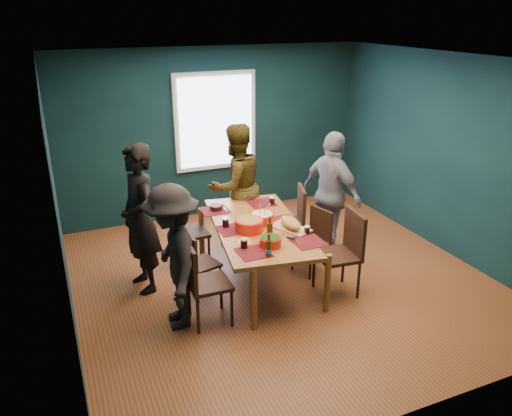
{
  "coord_description": "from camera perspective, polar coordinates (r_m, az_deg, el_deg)",
  "views": [
    {
      "loc": [
        -2.48,
        -5.04,
        3.21
      ],
      "look_at": [
        -0.31,
        0.08,
        0.99
      ],
      "focal_mm": 35.0,
      "sensor_mm": 36.0,
      "label": 1
    }
  ],
  "objects": [
    {
      "name": "room",
      "position": [
        6.13,
        1.99,
        4.32
      ],
      "size": [
        5.01,
        5.01,
        2.71
      ],
      "color": "#99542C",
      "rests_on": "ground"
    },
    {
      "name": "dining_table",
      "position": [
        6.09,
        0.24,
        -2.6
      ],
      "size": [
        1.32,
        2.16,
        0.77
      ],
      "rotation": [
        0.0,
        0.0,
        -0.16
      ],
      "color": "brown",
      "rests_on": "floor"
    },
    {
      "name": "chair_left_far",
      "position": [
        6.57,
        -8.33,
        -2.19
      ],
      "size": [
        0.44,
        0.44,
        0.97
      ],
      "rotation": [
        0.0,
        0.0,
        0.02
      ],
      "color": "black",
      "rests_on": "floor"
    },
    {
      "name": "chair_left_mid",
      "position": [
        5.9,
        -6.98,
        -5.91
      ],
      "size": [
        0.46,
        0.46,
        0.83
      ],
      "rotation": [
        0.0,
        0.0,
        0.27
      ],
      "color": "black",
      "rests_on": "floor"
    },
    {
      "name": "chair_left_near",
      "position": [
        5.37,
        -6.34,
        -7.9
      ],
      "size": [
        0.45,
        0.45,
        0.97
      ],
      "rotation": [
        0.0,
        0.0,
        -0.03
      ],
      "color": "black",
      "rests_on": "floor"
    },
    {
      "name": "chair_right_far",
      "position": [
        6.81,
        4.27,
        -0.99
      ],
      "size": [
        0.57,
        0.57,
        1.0
      ],
      "rotation": [
        0.0,
        0.0,
        -0.31
      ],
      "color": "black",
      "rests_on": "floor"
    },
    {
      "name": "chair_right_mid",
      "position": [
        6.5,
        6.82,
        -3.13
      ],
      "size": [
        0.47,
        0.47,
        0.84
      ],
      "rotation": [
        0.0,
        0.0,
        0.28
      ],
      "color": "black",
      "rests_on": "floor"
    },
    {
      "name": "chair_right_near",
      "position": [
        6.0,
        10.15,
        -4.39
      ],
      "size": [
        0.51,
        0.51,
        1.03
      ],
      "rotation": [
        0.0,
        0.0,
        -0.1
      ],
      "color": "black",
      "rests_on": "floor"
    },
    {
      "name": "person_far_left",
      "position": [
        6.02,
        -13.15,
        -1.28
      ],
      "size": [
        0.54,
        0.72,
        1.82
      ],
      "primitive_type": "imported",
      "rotation": [
        0.0,
        0.0,
        4.87
      ],
      "color": "black",
      "rests_on": "floor"
    },
    {
      "name": "person_back",
      "position": [
        7.03,
        -2.31,
        2.51
      ],
      "size": [
        0.99,
        0.85,
        1.78
      ],
      "primitive_type": "imported",
      "rotation": [
        0.0,
        0.0,
        3.37
      ],
      "color": "black",
      "rests_on": "floor"
    },
    {
      "name": "person_right",
      "position": [
        6.88,
        8.65,
        1.58
      ],
      "size": [
        0.66,
        1.09,
        1.73
      ],
      "primitive_type": "imported",
      "rotation": [
        0.0,
        0.0,
        1.83
      ],
      "color": "silver",
      "rests_on": "floor"
    },
    {
      "name": "person_near_left",
      "position": [
        5.29,
        -9.42,
        -5.64
      ],
      "size": [
        0.68,
        1.08,
        1.6
      ],
      "primitive_type": "imported",
      "rotation": [
        0.0,
        0.0,
        4.63
      ],
      "color": "black",
      "rests_on": "floor"
    },
    {
      "name": "bowl_salad",
      "position": [
        5.88,
        -0.8,
        -1.92
      ],
      "size": [
        0.34,
        0.34,
        0.14
      ],
      "color": "red",
      "rests_on": "dining_table"
    },
    {
      "name": "bowl_dumpling",
      "position": [
        6.1,
        0.71,
        -1.12
      ],
      "size": [
        0.29,
        0.29,
        0.27
      ],
      "color": "red",
      "rests_on": "dining_table"
    },
    {
      "name": "bowl_herbs",
      "position": [
        5.52,
        1.66,
        -3.81
      ],
      "size": [
        0.25,
        0.25,
        0.11
      ],
      "color": "red",
      "rests_on": "dining_table"
    },
    {
      "name": "cutting_board",
      "position": [
        5.95,
        3.95,
        -1.84
      ],
      "size": [
        0.43,
        0.63,
        0.14
      ],
      "rotation": [
        0.0,
        0.0,
        0.43
      ],
      "color": "tan",
      "rests_on": "dining_table"
    },
    {
      "name": "small_bowl",
      "position": [
        6.52,
        -4.58,
        0.07
      ],
      "size": [
        0.16,
        0.16,
        0.07
      ],
      "color": "black",
      "rests_on": "dining_table"
    },
    {
      "name": "beer_bottle_a",
      "position": [
        5.28,
        1.46,
        -4.62
      ],
      "size": [
        0.07,
        0.07,
        0.26
      ],
      "color": "#46250C",
      "rests_on": "dining_table"
    },
    {
      "name": "beer_bottle_b",
      "position": [
        5.68,
        1.58,
        -2.53
      ],
      "size": [
        0.07,
        0.07,
        0.27
      ],
      "color": "#46250C",
      "rests_on": "dining_table"
    },
    {
      "name": "cola_glass_a",
      "position": [
        5.47,
        -1.38,
        -4.01
      ],
      "size": [
        0.08,
        0.08,
        0.11
      ],
      "color": "black",
      "rests_on": "dining_table"
    },
    {
      "name": "cola_glass_b",
      "position": [
        5.84,
        5.85,
        -2.47
      ],
      "size": [
        0.07,
        0.07,
        0.1
      ],
      "color": "black",
      "rests_on": "dining_table"
    },
    {
      "name": "cola_glass_c",
      "position": [
        6.68,
        1.84,
        0.89
      ],
      "size": [
        0.08,
        0.08,
        0.11
      ],
      "color": "black",
      "rests_on": "dining_table"
    },
    {
      "name": "cola_glass_d",
      "position": [
        6.0,
        -3.49,
        -1.61
      ],
      "size": [
        0.09,
        0.09,
        0.12
      ],
      "color": "black",
      "rests_on": "dining_table"
    },
    {
      "name": "napkin_a",
      "position": [
        6.21,
        3.42,
        -1.39
      ],
      "size": [
        0.16,
        0.16,
        0.0
      ],
      "primitive_type": "cube",
      "rotation": [
        0.0,
        0.0,
        -0.04
      ],
      "color": "#E86261",
      "rests_on": "dining_table"
    },
    {
      "name": "napkin_b",
      "position": [
        5.64,
        -1.34,
        -3.85
      ],
      "size": [
        0.19,
        0.19,
        0.0
      ],
      "primitive_type": "cube",
      "rotation": [
        0.0,
        0.0,
        -0.31
      ],
      "color": "#E86261",
      "rests_on": "dining_table"
    },
    {
      "name": "napkin_c",
      "position": [
        5.67,
        6.23,
        -3.8
      ],
      "size": [
        0.17,
        0.17,
        0.0
      ],
      "primitive_type": "cube",
      "rotation": [
        0.0,
        0.0,
        0.14
      ],
      "color": "#E86261",
      "rests_on": "dining_table"
    }
  ]
}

